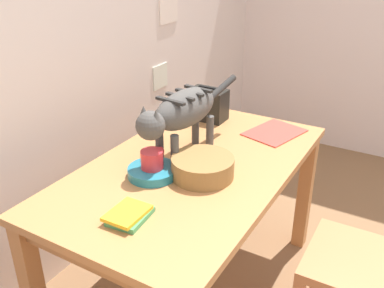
{
  "coord_description": "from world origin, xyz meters",
  "views": [
    {
      "loc": [
        -1.34,
        0.45,
        1.63
      ],
      "look_at": [
        0.1,
        1.29,
        0.84
      ],
      "focal_mm": 40.06,
      "sensor_mm": 36.0,
      "label": 1
    }
  ],
  "objects_px": {
    "wicker_basket": "(203,167)",
    "wooden_chair_near": "(371,263)",
    "toaster": "(208,104)",
    "book_stack": "(129,215)",
    "cat": "(181,112)",
    "magazine": "(274,132)",
    "saucer_bowl": "(153,172)",
    "coffee_mug": "(152,159)",
    "dining_table": "(192,182)"
  },
  "relations": [
    {
      "from": "cat",
      "to": "magazine",
      "type": "height_order",
      "value": "cat"
    },
    {
      "from": "saucer_bowl",
      "to": "wooden_chair_near",
      "type": "distance_m",
      "value": 0.96
    },
    {
      "from": "wicker_basket",
      "to": "saucer_bowl",
      "type": "bearing_deg",
      "value": 119.07
    },
    {
      "from": "cat",
      "to": "magazine",
      "type": "distance_m",
      "value": 0.59
    },
    {
      "from": "coffee_mug",
      "to": "toaster",
      "type": "relative_size",
      "value": 0.67
    },
    {
      "from": "saucer_bowl",
      "to": "magazine",
      "type": "xyz_separation_m",
      "value": [
        0.68,
        -0.29,
        -0.02
      ]
    },
    {
      "from": "saucer_bowl",
      "to": "toaster",
      "type": "xyz_separation_m",
      "value": [
        0.68,
        0.1,
        0.07
      ]
    },
    {
      "from": "toaster",
      "to": "magazine",
      "type": "bearing_deg",
      "value": -89.38
    },
    {
      "from": "cat",
      "to": "wooden_chair_near",
      "type": "bearing_deg",
      "value": -170.39
    },
    {
      "from": "wicker_basket",
      "to": "wooden_chair_near",
      "type": "bearing_deg",
      "value": -77.55
    },
    {
      "from": "book_stack",
      "to": "wicker_basket",
      "type": "relative_size",
      "value": 0.65
    },
    {
      "from": "magazine",
      "to": "coffee_mug",
      "type": "bearing_deg",
      "value": 172.18
    },
    {
      "from": "book_stack",
      "to": "wicker_basket",
      "type": "distance_m",
      "value": 0.41
    },
    {
      "from": "book_stack",
      "to": "toaster",
      "type": "relative_size",
      "value": 0.86
    },
    {
      "from": "wicker_basket",
      "to": "coffee_mug",
      "type": "bearing_deg",
      "value": 118.35
    },
    {
      "from": "saucer_bowl",
      "to": "coffee_mug",
      "type": "height_order",
      "value": "coffee_mug"
    },
    {
      "from": "coffee_mug",
      "to": "wicker_basket",
      "type": "bearing_deg",
      "value": -61.65
    },
    {
      "from": "coffee_mug",
      "to": "magazine",
      "type": "distance_m",
      "value": 0.74
    },
    {
      "from": "toaster",
      "to": "book_stack",
      "type": "bearing_deg",
      "value": -167.94
    },
    {
      "from": "saucer_bowl",
      "to": "coffee_mug",
      "type": "relative_size",
      "value": 1.56
    },
    {
      "from": "magazine",
      "to": "wicker_basket",
      "type": "relative_size",
      "value": 1.11
    },
    {
      "from": "book_stack",
      "to": "wooden_chair_near",
      "type": "bearing_deg",
      "value": -54.47
    },
    {
      "from": "magazine",
      "to": "toaster",
      "type": "height_order",
      "value": "toaster"
    },
    {
      "from": "coffee_mug",
      "to": "toaster",
      "type": "height_order",
      "value": "toaster"
    },
    {
      "from": "coffee_mug",
      "to": "magazine",
      "type": "relative_size",
      "value": 0.46
    },
    {
      "from": "book_stack",
      "to": "cat",
      "type": "bearing_deg",
      "value": 9.78
    },
    {
      "from": "cat",
      "to": "book_stack",
      "type": "height_order",
      "value": "cat"
    },
    {
      "from": "cat",
      "to": "wooden_chair_near",
      "type": "xyz_separation_m",
      "value": [
        0.05,
        -0.86,
        -0.5
      ]
    },
    {
      "from": "cat",
      "to": "coffee_mug",
      "type": "distance_m",
      "value": 0.25
    },
    {
      "from": "cat",
      "to": "wooden_chair_near",
      "type": "distance_m",
      "value": 0.99
    },
    {
      "from": "coffee_mug",
      "to": "wicker_basket",
      "type": "height_order",
      "value": "coffee_mug"
    },
    {
      "from": "book_stack",
      "to": "toaster",
      "type": "xyz_separation_m",
      "value": [
        0.97,
        0.21,
        0.07
      ]
    },
    {
      "from": "book_stack",
      "to": "wooden_chair_near",
      "type": "relative_size",
      "value": 0.18
    },
    {
      "from": "wicker_basket",
      "to": "toaster",
      "type": "xyz_separation_m",
      "value": [
        0.57,
        0.28,
        0.04
      ]
    },
    {
      "from": "saucer_bowl",
      "to": "toaster",
      "type": "bearing_deg",
      "value": 8.48
    },
    {
      "from": "cat",
      "to": "coffee_mug",
      "type": "xyz_separation_m",
      "value": [
        -0.2,
        0.02,
        -0.15
      ]
    },
    {
      "from": "magazine",
      "to": "book_stack",
      "type": "bearing_deg",
      "value": -175.3
    },
    {
      "from": "wicker_basket",
      "to": "wooden_chair_near",
      "type": "relative_size",
      "value": 0.28
    },
    {
      "from": "magazine",
      "to": "toaster",
      "type": "distance_m",
      "value": 0.4
    },
    {
      "from": "magazine",
      "to": "wicker_basket",
      "type": "bearing_deg",
      "value": -174.99
    },
    {
      "from": "saucer_bowl",
      "to": "wicker_basket",
      "type": "xyz_separation_m",
      "value": [
        0.1,
        -0.18,
        0.03
      ]
    },
    {
      "from": "dining_table",
      "to": "book_stack",
      "type": "bearing_deg",
      "value": -178.25
    },
    {
      "from": "cat",
      "to": "toaster",
      "type": "xyz_separation_m",
      "value": [
        0.47,
        0.12,
        -0.14
      ]
    },
    {
      "from": "dining_table",
      "to": "book_stack",
      "type": "relative_size",
      "value": 8.14
    },
    {
      "from": "magazine",
      "to": "book_stack",
      "type": "xyz_separation_m",
      "value": [
        -0.98,
        0.18,
        0.01
      ]
    },
    {
      "from": "saucer_bowl",
      "to": "coffee_mug",
      "type": "bearing_deg",
      "value": 0.0
    },
    {
      "from": "saucer_bowl",
      "to": "coffee_mug",
      "type": "distance_m",
      "value": 0.06
    },
    {
      "from": "dining_table",
      "to": "saucer_bowl",
      "type": "distance_m",
      "value": 0.22
    },
    {
      "from": "coffee_mug",
      "to": "magazine",
      "type": "bearing_deg",
      "value": -22.96
    },
    {
      "from": "cat",
      "to": "dining_table",
      "type": "bearing_deg",
      "value": 162.37
    }
  ]
}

